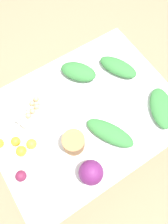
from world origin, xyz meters
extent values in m
plane|color=#937A5B|center=(0.00, 0.00, 0.00)|extent=(8.00, 8.00, 0.00)
cube|color=silver|center=(0.00, 0.00, 0.71)|extent=(1.37, 1.04, 0.03)
cylinder|color=brown|center=(-0.62, -0.46, 0.35)|extent=(0.06, 0.06, 0.69)
cylinder|color=brown|center=(0.62, 0.46, 0.35)|extent=(0.06, 0.06, 0.69)
sphere|color=#601E5B|center=(-0.20, -0.39, 0.80)|extent=(0.16, 0.16, 0.16)
cube|color=#A8A8A3|center=(-0.32, 0.20, 0.75)|extent=(0.27, 0.18, 0.06)
sphere|color=white|center=(-0.39, 0.15, 0.79)|extent=(0.04, 0.04, 0.04)
sphere|color=tan|center=(-0.35, 0.17, 0.79)|extent=(0.04, 0.04, 0.04)
sphere|color=tan|center=(-0.31, 0.18, 0.79)|extent=(0.04, 0.04, 0.04)
sphere|color=tan|center=(-0.27, 0.20, 0.79)|extent=(0.04, 0.04, 0.04)
sphere|color=white|center=(-0.23, 0.21, 0.79)|extent=(0.04, 0.04, 0.04)
sphere|color=white|center=(-0.40, 0.19, 0.79)|extent=(0.04, 0.04, 0.04)
sphere|color=white|center=(-0.36, 0.21, 0.79)|extent=(0.04, 0.04, 0.04)
sphere|color=white|center=(-0.32, 0.22, 0.79)|extent=(0.04, 0.04, 0.04)
sphere|color=tan|center=(-0.28, 0.24, 0.79)|extent=(0.04, 0.04, 0.04)
sphere|color=tan|center=(-0.24, 0.25, 0.79)|extent=(0.04, 0.04, 0.04)
cylinder|color=#997047|center=(-0.19, -0.16, 0.79)|extent=(0.15, 0.15, 0.14)
ellipsoid|color=#337538|center=(0.43, 0.17, 0.76)|extent=(0.26, 0.34, 0.08)
ellipsoid|color=#337538|center=(0.14, 0.30, 0.77)|extent=(0.29, 0.32, 0.09)
ellipsoid|color=#337538|center=(0.48, -0.28, 0.76)|extent=(0.30, 0.36, 0.07)
ellipsoid|color=#337538|center=(0.06, -0.23, 0.76)|extent=(0.28, 0.38, 0.07)
sphere|color=maroon|center=(-0.58, -0.16, 0.76)|extent=(0.07, 0.07, 0.07)
sphere|color=#F9A833|center=(-0.43, -0.01, 0.76)|extent=(0.07, 0.07, 0.07)
sphere|color=orange|center=(-0.51, 0.07, 0.76)|extent=(0.07, 0.07, 0.07)
sphere|color=orange|center=(-0.51, -0.02, 0.76)|extent=(0.07, 0.07, 0.07)
camera|label=1|loc=(-0.34, -0.52, 2.19)|focal=35.00mm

